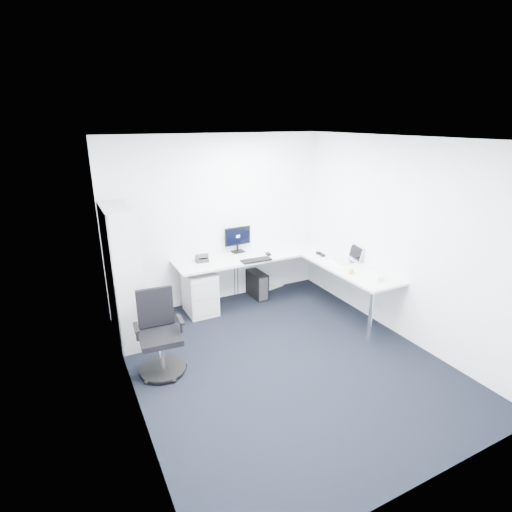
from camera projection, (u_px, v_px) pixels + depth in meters
name	position (u px, v px, depth m)	size (l,w,h in m)	color
ground	(283.00, 360.00, 5.07)	(4.20, 4.20, 0.00)	black
ceiling	(288.00, 139.00, 4.19)	(4.20, 4.20, 0.00)	white
wall_back	(218.00, 221.00, 6.40)	(3.60, 0.02, 2.70)	white
wall_front	(436.00, 347.00, 2.86)	(3.60, 0.02, 2.70)	white
wall_left	(126.00, 288.00, 3.86)	(0.02, 4.20, 2.70)	white
wall_right	(400.00, 240.00, 5.40)	(0.02, 4.20, 2.70)	white
l_desk	(268.00, 284.00, 6.35)	(2.77, 1.55, 0.81)	silver
drawer_pedestal	(200.00, 292.00, 6.22)	(0.44, 0.55, 0.68)	silver
bookshelf	(123.00, 275.00, 5.29)	(0.36, 0.93, 1.86)	#B6B8B8
task_chair	(160.00, 335.00, 4.65)	(0.57, 0.57, 1.01)	black
black_pc_tower	(257.00, 285.00, 6.80)	(0.20, 0.46, 0.45)	black
beige_pc_tower	(156.00, 309.00, 6.00)	(0.18, 0.39, 0.37)	beige
power_strip	(275.00, 287.00, 7.22)	(0.37, 0.06, 0.04)	white
monitor	(238.00, 239.00, 6.54)	(0.46, 0.15, 0.44)	black
black_keyboard	(256.00, 260.00, 6.20)	(0.48, 0.17, 0.02)	black
mouse	(268.00, 254.00, 6.47)	(0.06, 0.10, 0.03)	black
desk_phone	(202.00, 257.00, 6.17)	(0.19, 0.19, 0.13)	#27272A
laptop	(343.00, 254.00, 6.15)	(0.35, 0.34, 0.25)	silver
white_keyboard	(336.00, 265.00, 6.02)	(0.12, 0.44, 0.01)	white
headphones	(321.00, 253.00, 6.47)	(0.13, 0.20, 0.05)	black
orange_fruit	(351.00, 271.00, 5.68)	(0.07, 0.07, 0.07)	orange
tissue_box	(376.00, 277.00, 5.48)	(0.11, 0.21, 0.07)	white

